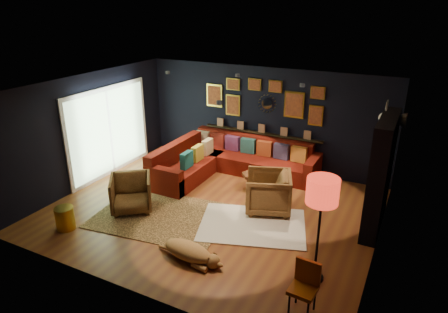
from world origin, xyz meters
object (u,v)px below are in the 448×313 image
at_px(armchair_left, 131,192).
at_px(armchair_right, 268,190).
at_px(coffee_table, 256,178).
at_px(orange_chair, 305,283).
at_px(sectional, 225,162).
at_px(gold_stool, 65,218).
at_px(pouf, 196,169).
at_px(floor_lamp, 322,195).
at_px(dog, 188,248).

bearing_deg(armchair_left, armchair_right, -10.82).
distance_m(coffee_table, orange_chair, 3.86).
xyz_separation_m(coffee_table, armchair_left, (-1.97, -2.04, 0.10)).
bearing_deg(sectional, armchair_right, -37.84).
relative_size(coffee_table, gold_stool, 1.72).
bearing_deg(sectional, pouf, -140.28).
bearing_deg(floor_lamp, sectional, 136.00).
bearing_deg(sectional, floor_lamp, -44.00).
xyz_separation_m(gold_stool, floor_lamp, (4.68, 0.72, 1.26)).
distance_m(gold_stool, dog, 2.63).
xyz_separation_m(armchair_left, armchair_right, (2.55, 1.28, 0.04)).
height_order(armchair_right, dog, armchair_right).
height_order(sectional, orange_chair, sectional).
bearing_deg(gold_stool, orange_chair, -0.27).
xyz_separation_m(sectional, dog, (1.06, -3.49, -0.10)).
bearing_deg(orange_chair, dog, 177.20).
relative_size(sectional, gold_stool, 7.56).
relative_size(coffee_table, orange_chair, 0.99).
xyz_separation_m(gold_stool, dog, (2.62, 0.24, -0.01)).
xyz_separation_m(coffee_table, gold_stool, (-2.63, -3.21, -0.09)).
bearing_deg(dog, sectional, 113.79).
height_order(pouf, orange_chair, orange_chair).
bearing_deg(coffee_table, armchair_left, -133.95).
relative_size(armchair_right, dog, 0.72).
bearing_deg(armchair_right, orange_chair, 10.83).
distance_m(sectional, dog, 3.65).
bearing_deg(sectional, armchair_left, -109.46).
distance_m(gold_stool, orange_chair, 4.72).
height_order(armchair_right, orange_chair, armchair_right).
distance_m(pouf, dog, 3.42).
bearing_deg(armchair_left, floor_lamp, -43.86).
relative_size(armchair_left, armchair_right, 0.90).
bearing_deg(floor_lamp, gold_stool, -171.23).
relative_size(sectional, armchair_left, 4.09).
height_order(coffee_table, dog, dog).
distance_m(pouf, orange_chair, 4.97).
bearing_deg(armchair_left, orange_chair, -53.86).
bearing_deg(coffee_table, sectional, 154.23).
bearing_deg(floor_lamp, armchair_left, 173.56).
relative_size(sectional, coffee_table, 4.41).
distance_m(coffee_table, dog, 2.98).
bearing_deg(armchair_right, gold_stool, -73.17).
bearing_deg(coffee_table, pouf, 178.97).
xyz_separation_m(pouf, floor_lamp, (3.70, -2.52, 1.27)).
distance_m(pouf, floor_lamp, 4.65).
distance_m(sectional, gold_stool, 4.04).
relative_size(armchair_left, floor_lamp, 0.48).
height_order(sectional, armchair_right, armchair_right).
relative_size(sectional, dog, 2.64).
relative_size(armchair_right, gold_stool, 2.05).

